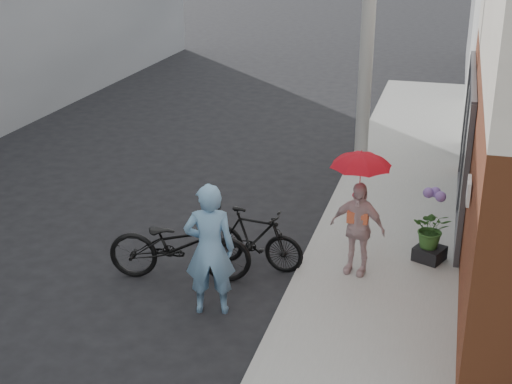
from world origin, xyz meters
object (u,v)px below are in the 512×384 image
at_px(kimono_woman, 357,228).
at_px(bike_right, 254,239).
at_px(planter, 429,253).
at_px(officer, 210,249).
at_px(bike_left, 180,245).

bearing_deg(kimono_woman, bike_right, -166.77).
relative_size(kimono_woman, planter, 3.46).
bearing_deg(planter, officer, -142.76).
distance_m(bike_left, planter, 3.77).
distance_m(officer, kimono_woman, 2.26).
xyz_separation_m(officer, bike_right, (0.21, 1.39, -0.45)).
height_order(bike_left, bike_right, bike_left).
bearing_deg(bike_right, bike_left, 131.48).
height_order(bike_right, planter, bike_right).
xyz_separation_m(bike_right, planter, (2.56, 0.72, -0.25)).
bearing_deg(bike_left, bike_right, -65.23).
relative_size(officer, bike_left, 0.88).
bearing_deg(kimono_woman, bike_left, -152.75).
height_order(officer, planter, officer).
relative_size(bike_left, bike_right, 1.33).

